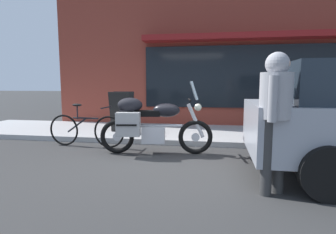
{
  "coord_description": "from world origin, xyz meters",
  "views": [
    {
      "loc": [
        0.95,
        -4.54,
        1.37
      ],
      "look_at": [
        0.05,
        0.8,
        0.7
      ],
      "focal_mm": 29.44,
      "sensor_mm": 36.0,
      "label": 1
    }
  ],
  "objects_px": {
    "touring_motorcycle": "(149,123)",
    "parked_bicycle": "(86,129)",
    "sandwich_board_sign": "(122,112)",
    "pedestrian_walking": "(276,105)"
  },
  "relations": [
    {
      "from": "touring_motorcycle",
      "to": "parked_bicycle",
      "type": "bearing_deg",
      "value": 165.62
    },
    {
      "from": "parked_bicycle",
      "to": "sandwich_board_sign",
      "type": "bearing_deg",
      "value": 72.89
    },
    {
      "from": "touring_motorcycle",
      "to": "sandwich_board_sign",
      "type": "distance_m",
      "value": 1.98
    },
    {
      "from": "parked_bicycle",
      "to": "sandwich_board_sign",
      "type": "xyz_separation_m",
      "value": [
        0.38,
        1.25,
        0.26
      ]
    },
    {
      "from": "pedestrian_walking",
      "to": "sandwich_board_sign",
      "type": "relative_size",
      "value": 1.69
    },
    {
      "from": "parked_bicycle",
      "to": "pedestrian_walking",
      "type": "bearing_deg",
      "value": -30.37
    },
    {
      "from": "sandwich_board_sign",
      "to": "pedestrian_walking",
      "type": "bearing_deg",
      "value": -46.83
    },
    {
      "from": "touring_motorcycle",
      "to": "parked_bicycle",
      "type": "height_order",
      "value": "touring_motorcycle"
    },
    {
      "from": "pedestrian_walking",
      "to": "sandwich_board_sign",
      "type": "xyz_separation_m",
      "value": [
        -3.07,
        3.27,
        -0.46
      ]
    },
    {
      "from": "pedestrian_walking",
      "to": "touring_motorcycle",
      "type": "bearing_deg",
      "value": 139.96
    }
  ]
}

